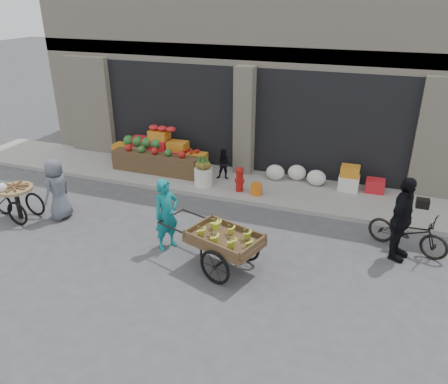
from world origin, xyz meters
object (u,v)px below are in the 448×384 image
(pineapple_bin, at_px, (203,177))
(bicycle, at_px, (408,232))
(seated_person, at_px, (224,164))
(banana_cart, at_px, (222,236))
(fire_hydrant, at_px, (240,178))
(vendor_grey, at_px, (57,189))
(vendor_woman, at_px, (166,214))
(tricycle_cart, at_px, (17,198))
(cyclist, at_px, (402,219))
(orange_bucket, at_px, (256,189))

(pineapple_bin, height_order, bicycle, bicycle)
(seated_person, bearing_deg, banana_cart, -80.08)
(fire_hydrant, bearing_deg, vendor_grey, -143.01)
(fire_hydrant, distance_m, banana_cart, 3.58)
(pineapple_bin, xyz_separation_m, bicycle, (5.42, -1.50, 0.08))
(vendor_woman, relative_size, bicycle, 0.94)
(tricycle_cart, distance_m, cyclist, 8.93)
(banana_cart, bearing_deg, tricycle_cart, -165.21)
(fire_hydrant, xyz_separation_m, bicycle, (4.32, -1.45, -0.05))
(pineapple_bin, distance_m, seated_person, 0.75)
(seated_person, xyz_separation_m, vendor_grey, (-3.06, -3.48, 0.19))
(vendor_grey, distance_m, cyclist, 7.93)
(orange_bucket, bearing_deg, bicycle, -20.12)
(pineapple_bin, height_order, vendor_grey, vendor_grey)
(banana_cart, bearing_deg, seated_person, 127.55)
(seated_person, relative_size, vendor_woman, 0.58)
(fire_hydrant, bearing_deg, vendor_woman, -101.04)
(banana_cart, height_order, cyclist, cyclist)
(vendor_grey, xyz_separation_m, bicycle, (8.07, 1.38, -0.32))
(banana_cart, relative_size, bicycle, 1.51)
(pineapple_bin, bearing_deg, bicycle, -15.46)
(orange_bucket, bearing_deg, pineapple_bin, 176.42)
(seated_person, bearing_deg, fire_hydrant, -52.88)
(vendor_grey, bearing_deg, tricycle_cart, -64.46)
(vendor_woman, bearing_deg, orange_bucket, 8.20)
(pineapple_bin, relative_size, banana_cart, 0.20)
(vendor_grey, bearing_deg, fire_hydrant, 130.55)
(pineapple_bin, xyz_separation_m, vendor_grey, (-2.66, -2.88, 0.41))
(vendor_grey, bearing_deg, vendor_woman, 87.80)
(orange_bucket, xyz_separation_m, banana_cart, (0.30, -3.43, 0.47))
(orange_bucket, bearing_deg, seated_person, 149.74)
(tricycle_cart, xyz_separation_m, bicycle, (9.02, 1.76, -0.11))
(tricycle_cart, bearing_deg, vendor_grey, 24.97)
(orange_bucket, xyz_separation_m, vendor_grey, (-4.26, -2.78, 0.51))
(banana_cart, distance_m, cyclist, 3.70)
(orange_bucket, distance_m, seated_person, 1.42)
(pineapple_bin, xyz_separation_m, tricycle_cart, (-3.60, -3.26, 0.20))
(orange_bucket, distance_m, vendor_woman, 3.33)
(bicycle, height_order, cyclist, cyclist)
(pineapple_bin, relative_size, cyclist, 0.28)
(pineapple_bin, xyz_separation_m, orange_bucket, (1.60, -0.10, -0.10))
(pineapple_bin, distance_m, cyclist, 5.58)
(orange_bucket, xyz_separation_m, tricycle_cart, (-5.20, -3.16, 0.30))
(vendor_woman, distance_m, cyclist, 4.91)
(vendor_woman, bearing_deg, pineapple_bin, 36.63)
(banana_cart, bearing_deg, orange_bucket, 112.59)
(vendor_woman, bearing_deg, fire_hydrant, 16.94)
(cyclist, bearing_deg, pineapple_bin, 89.57)
(tricycle_cart, xyz_separation_m, vendor_grey, (0.95, 0.38, 0.21))
(banana_cart, height_order, tricycle_cart, banana_cart)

